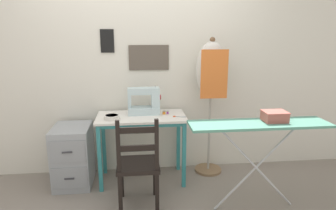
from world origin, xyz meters
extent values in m
plane|color=gray|center=(0.00, 0.00, 0.00)|extent=(14.00, 14.00, 0.00)
cube|color=silver|center=(0.00, 0.57, 1.27)|extent=(10.00, 0.05, 2.55)
cube|color=brown|center=(0.11, 0.54, 1.37)|extent=(0.46, 0.02, 0.28)
cube|color=black|center=(-0.36, 0.54, 1.56)|extent=(0.15, 0.01, 0.26)
cube|color=silver|center=(0.00, 0.25, 0.75)|extent=(0.97, 0.51, 0.02)
cube|color=teal|center=(0.00, 0.04, 0.72)|extent=(0.89, 0.03, 0.04)
cube|color=teal|center=(-0.45, 0.04, 0.37)|extent=(0.04, 0.04, 0.74)
cube|color=teal|center=(0.45, 0.04, 0.37)|extent=(0.04, 0.04, 0.74)
cube|color=teal|center=(-0.45, 0.47, 0.37)|extent=(0.04, 0.04, 0.74)
cube|color=teal|center=(0.45, 0.47, 0.37)|extent=(0.04, 0.04, 0.74)
cube|color=silver|center=(0.03, 0.33, 0.81)|extent=(0.35, 0.16, 0.08)
cube|color=silver|center=(0.16, 0.33, 0.95)|extent=(0.09, 0.14, 0.22)
cube|color=silver|center=(0.01, 0.33, 1.03)|extent=(0.30, 0.12, 0.07)
cube|color=silver|center=(-0.12, 0.33, 0.92)|extent=(0.04, 0.09, 0.15)
cylinder|color=#B22D2D|center=(0.21, 0.33, 0.95)|extent=(0.02, 0.06, 0.06)
cylinder|color=#99999E|center=(0.16, 0.33, 1.08)|extent=(0.01, 0.01, 0.02)
cylinder|color=silver|center=(-0.31, 0.16, 0.79)|extent=(0.16, 0.16, 0.04)
cylinder|color=gray|center=(-0.31, 0.16, 0.81)|extent=(0.13, 0.13, 0.01)
cube|color=silver|center=(0.43, 0.17, 0.77)|extent=(0.11, 0.03, 0.00)
cube|color=silver|center=(0.42, 0.15, 0.77)|extent=(0.11, 0.06, 0.00)
torus|color=#DB511E|center=(0.36, 0.18, 0.77)|extent=(0.03, 0.03, 0.01)
torus|color=#DB511E|center=(0.36, 0.18, 0.77)|extent=(0.03, 0.03, 0.01)
cylinder|color=orange|center=(0.25, 0.28, 0.78)|extent=(0.03, 0.03, 0.04)
cylinder|color=beige|center=(0.25, 0.28, 0.80)|extent=(0.04, 0.04, 0.00)
cylinder|color=beige|center=(0.25, 0.28, 0.77)|extent=(0.04, 0.04, 0.00)
cylinder|color=purple|center=(0.29, 0.29, 0.78)|extent=(0.03, 0.03, 0.03)
cylinder|color=beige|center=(0.29, 0.29, 0.80)|extent=(0.03, 0.03, 0.00)
cylinder|color=beige|center=(0.29, 0.29, 0.77)|extent=(0.03, 0.03, 0.00)
cube|color=black|center=(-0.05, -0.25, 0.42)|extent=(0.40, 0.38, 0.04)
cube|color=black|center=(-0.22, -0.09, 0.20)|extent=(0.04, 0.04, 0.40)
cube|color=black|center=(0.12, -0.09, 0.20)|extent=(0.04, 0.04, 0.40)
cube|color=black|center=(-0.22, -0.41, 0.20)|extent=(0.04, 0.04, 0.40)
cube|color=black|center=(0.12, -0.41, 0.20)|extent=(0.04, 0.04, 0.40)
cube|color=black|center=(-0.22, -0.41, 0.68)|extent=(0.04, 0.04, 0.48)
cube|color=black|center=(0.12, -0.41, 0.68)|extent=(0.04, 0.04, 0.48)
cube|color=black|center=(-0.05, -0.41, 0.82)|extent=(0.34, 0.02, 0.06)
cube|color=black|center=(-0.05, -0.41, 0.66)|extent=(0.34, 0.02, 0.06)
cube|color=#93999E|center=(-0.76, 0.25, 0.33)|extent=(0.39, 0.50, 0.66)
cube|color=gray|center=(-0.76, 0.00, 0.48)|extent=(0.36, 0.01, 0.24)
cube|color=#333338|center=(-0.76, -0.01, 0.48)|extent=(0.10, 0.01, 0.02)
cube|color=gray|center=(-0.76, 0.00, 0.19)|extent=(0.36, 0.01, 0.24)
cube|color=#333338|center=(-0.76, -0.01, 0.19)|extent=(0.10, 0.01, 0.02)
cylinder|color=#846647|center=(0.80, 0.39, 0.01)|extent=(0.32, 0.32, 0.03)
cylinder|color=#ADA89E|center=(0.80, 0.39, 0.52)|extent=(0.03, 0.03, 0.99)
ellipsoid|color=beige|center=(0.80, 0.39, 1.24)|extent=(0.35, 0.26, 0.64)
sphere|color=brown|center=(0.80, 0.39, 1.58)|extent=(0.06, 0.06, 0.06)
cube|color=orange|center=(0.80, 0.25, 1.21)|extent=(0.30, 0.01, 0.54)
cube|color=#518E7A|center=(1.06, -0.42, 0.85)|extent=(1.29, 0.32, 0.02)
cylinder|color=#B7B7BC|center=(1.06, -0.42, 0.42)|extent=(0.79, 0.02, 0.85)
cylinder|color=#B7B7BC|center=(1.06, -0.42, 0.42)|extent=(0.79, 0.02, 0.85)
cube|color=#AD564C|center=(1.21, -0.39, 0.90)|extent=(0.21, 0.17, 0.09)
cube|color=#BE5F54|center=(1.21, -0.39, 0.95)|extent=(0.22, 0.18, 0.01)
camera|label=1|loc=(-0.05, -2.92, 1.67)|focal=32.00mm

